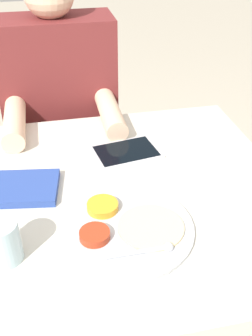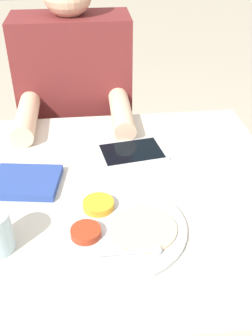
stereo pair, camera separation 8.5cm
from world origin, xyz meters
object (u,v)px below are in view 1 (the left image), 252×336
object	(u,v)px
person_diner	(64,139)
drinking_glass	(2,242)
thali_tray	(125,227)
tablet_device	(126,152)
red_notebook	(24,188)

from	to	relation	value
person_diner	drinking_glass	xyz separation A→B (m)	(-0.17, -0.78, 0.22)
thali_tray	tablet_device	bearing A→B (deg)	77.81
drinking_glass	red_notebook	bearing A→B (deg)	80.53
thali_tray	drinking_glass	xyz separation A→B (m)	(-0.27, -0.03, 0.04)
red_notebook	tablet_device	world-z (taller)	red_notebook
thali_tray	person_diner	world-z (taller)	person_diner
red_notebook	tablet_device	xyz separation A→B (m)	(0.30, 0.13, -0.00)
person_diner	red_notebook	bearing A→B (deg)	-103.24
red_notebook	person_diner	distance (m)	0.59
tablet_device	drinking_glass	world-z (taller)	drinking_glass
tablet_device	person_diner	distance (m)	0.49
red_notebook	tablet_device	size ratio (longest dim) A/B	0.91
thali_tray	red_notebook	size ratio (longest dim) A/B	1.62
thali_tray	person_diner	xyz separation A→B (m)	(-0.10, 0.74, -0.18)
thali_tray	drinking_glass	bearing A→B (deg)	-173.15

